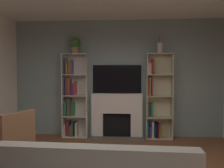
{
  "coord_description": "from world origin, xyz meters",
  "views": [
    {
      "loc": [
        0.28,
        -2.67,
        1.56
      ],
      "look_at": [
        0.0,
        1.17,
        1.39
      ],
      "focal_mm": 35.85,
      "sensor_mm": 36.0,
      "label": 1
    }
  ],
  "objects_px": {
    "bookshelf_left": "(73,98)",
    "vase_with_flowers": "(160,47)",
    "tv": "(117,79)",
    "bookshelf_right": "(156,100)",
    "fireplace": "(117,114)",
    "armchair": "(10,147)",
    "potted_plant": "(75,45)"
  },
  "relations": [
    {
      "from": "bookshelf_left",
      "to": "armchair",
      "type": "height_order",
      "value": "bookshelf_left"
    },
    {
      "from": "potted_plant",
      "to": "tv",
      "type": "bearing_deg",
      "value": 6.66
    },
    {
      "from": "fireplace",
      "to": "tv",
      "type": "bearing_deg",
      "value": 90.0
    },
    {
      "from": "fireplace",
      "to": "bookshelf_right",
      "type": "bearing_deg",
      "value": -0.58
    },
    {
      "from": "vase_with_flowers",
      "to": "armchair",
      "type": "bearing_deg",
      "value": -134.64
    },
    {
      "from": "fireplace",
      "to": "bookshelf_right",
      "type": "xyz_separation_m",
      "value": [
        0.96,
        -0.01,
        0.38
      ]
    },
    {
      "from": "bookshelf_left",
      "to": "vase_with_flowers",
      "type": "relative_size",
      "value": 4.77
    },
    {
      "from": "potted_plant",
      "to": "bookshelf_left",
      "type": "bearing_deg",
      "value": 154.25
    },
    {
      "from": "bookshelf_left",
      "to": "vase_with_flowers",
      "type": "xyz_separation_m",
      "value": [
        2.13,
        -0.04,
        1.23
      ]
    },
    {
      "from": "tv",
      "to": "potted_plant",
      "type": "relative_size",
      "value": 2.98
    },
    {
      "from": "fireplace",
      "to": "tv",
      "type": "distance_m",
      "value": 0.88
    },
    {
      "from": "bookshelf_right",
      "to": "tv",
      "type": "bearing_deg",
      "value": 175.25
    },
    {
      "from": "tv",
      "to": "bookshelf_right",
      "type": "bearing_deg",
      "value": -4.75
    },
    {
      "from": "bookshelf_left",
      "to": "armchair",
      "type": "distance_m",
      "value": 2.53
    },
    {
      "from": "bookshelf_left",
      "to": "bookshelf_right",
      "type": "distance_m",
      "value": 2.06
    },
    {
      "from": "potted_plant",
      "to": "vase_with_flowers",
      "type": "height_order",
      "value": "vase_with_flowers"
    },
    {
      "from": "bookshelf_left",
      "to": "vase_with_flowers",
      "type": "distance_m",
      "value": 2.46
    },
    {
      "from": "vase_with_flowers",
      "to": "fireplace",
      "type": "bearing_deg",
      "value": 177.16
    },
    {
      "from": "tv",
      "to": "bookshelf_right",
      "type": "height_order",
      "value": "bookshelf_right"
    },
    {
      "from": "bookshelf_left",
      "to": "potted_plant",
      "type": "bearing_deg",
      "value": -25.75
    },
    {
      "from": "bookshelf_right",
      "to": "bookshelf_left",
      "type": "bearing_deg",
      "value": -179.85
    },
    {
      "from": "fireplace",
      "to": "bookshelf_left",
      "type": "bearing_deg",
      "value": -179.22
    },
    {
      "from": "tv",
      "to": "armchair",
      "type": "distance_m",
      "value": 3.05
    },
    {
      "from": "fireplace",
      "to": "tv",
      "type": "height_order",
      "value": "tv"
    },
    {
      "from": "potted_plant",
      "to": "bookshelf_right",
      "type": "bearing_deg",
      "value": 1.17
    },
    {
      "from": "fireplace",
      "to": "vase_with_flowers",
      "type": "distance_m",
      "value": 1.93
    },
    {
      "from": "bookshelf_right",
      "to": "vase_with_flowers",
      "type": "relative_size",
      "value": 4.77
    },
    {
      "from": "tv",
      "to": "fireplace",
      "type": "bearing_deg",
      "value": -90.0
    },
    {
      "from": "potted_plant",
      "to": "vase_with_flowers",
      "type": "distance_m",
      "value": 2.06
    },
    {
      "from": "bookshelf_left",
      "to": "armchair",
      "type": "xyz_separation_m",
      "value": [
        -0.29,
        -2.48,
        -0.43
      ]
    },
    {
      "from": "armchair",
      "to": "tv",
      "type": "bearing_deg",
      "value": 61.6
    },
    {
      "from": "fireplace",
      "to": "tv",
      "type": "xyz_separation_m",
      "value": [
        0.0,
        0.07,
        0.87
      ]
    }
  ]
}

